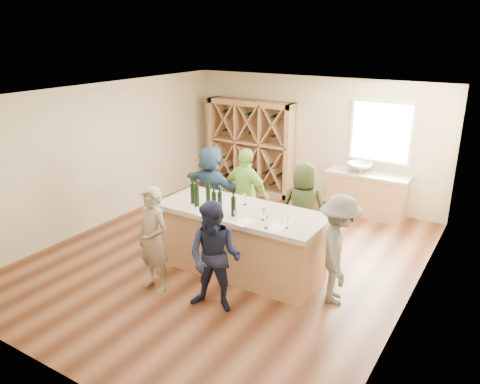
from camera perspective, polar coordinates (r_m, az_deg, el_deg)
The scene contains 36 objects.
floor at distance 8.28m, azimuth -1.33°, elevation -8.13°, with size 6.00×7.00×0.10m, color brown.
ceiling at distance 7.41m, azimuth -1.51°, elevation 12.20°, with size 6.00×7.00×0.10m, color white.
wall_back at distance 10.77m, azimuth 9.05°, elevation 6.35°, with size 6.00×0.10×2.80m, color beige.
wall_front at distance 5.35m, azimuth -22.95°, elevation -8.56°, with size 6.00×0.10×2.80m, color beige.
wall_left at distance 9.68m, azimuth -16.75°, elevation 4.31°, with size 0.10×7.00×2.80m, color beige.
wall_right at distance 6.66m, azimuth 21.16°, elevation -2.87°, with size 0.10×7.00×2.80m, color beige.
window_frame at distance 10.15m, azimuth 16.82°, elevation 7.01°, with size 1.30×0.06×1.30m, color white.
window_pane at distance 10.11m, azimuth 16.77°, elevation 6.98°, with size 1.18×0.01×1.18m, color white.
wine_rack at distance 11.24m, azimuth 1.34°, elevation 5.57°, with size 2.20×0.45×2.20m, color tan.
back_counter_base at distance 10.27m, azimuth 15.17°, elevation -0.37°, with size 1.60×0.58×0.86m, color tan.
back_counter_top at distance 10.13m, azimuth 15.40°, elevation 2.09°, with size 1.70×0.62×0.06m, color #B9AE97.
sink at distance 10.15m, azimuth 14.38°, elevation 2.93°, with size 0.54×0.54×0.19m, color silver.
faucet at distance 10.30m, azimuth 14.72°, elevation 3.47°, with size 0.02×0.02×0.30m, color silver.
tasting_counter_base at distance 7.58m, azimuth 0.13°, elevation -6.20°, with size 2.60×1.00×1.00m, color tan.
tasting_counter_top at distance 7.37m, azimuth 0.13°, elevation -2.40°, with size 2.72×1.12×0.08m, color #B9AE97.
wine_bottle_a at distance 7.59m, azimuth -5.77°, elevation -0.20°, with size 0.08×0.08×0.33m, color black.
wine_bottle_b at distance 7.46m, azimuth -5.31°, elevation -0.50°, with size 0.08×0.08×0.34m, color black.
wine_bottle_c at distance 7.57m, azimuth -3.90°, elevation -0.26°, with size 0.08×0.08×0.31m, color black.
wine_bottle_d at distance 7.29m, azimuth -3.20°, elevation -1.10°, with size 0.07×0.07×0.30m, color black.
wine_bottle_e at distance 7.28m, azimuth -2.47°, elevation -1.12°, with size 0.07×0.07×0.29m, color black.
wine_glass_a at distance 7.15m, azimuth -4.29°, elevation -2.06°, with size 0.07×0.07×0.18m, color white.
wine_glass_b at distance 6.84m, azimuth -0.60°, elevation -3.07°, with size 0.06×0.06×0.16m, color white.
wine_glass_c at distance 6.64m, azimuth 3.19°, elevation -3.68°, with size 0.07×0.07×0.19m, color white.
wine_glass_d at distance 6.92m, azimuth 2.86°, elevation -2.68°, with size 0.07×0.07×0.19m, color white.
wine_glass_e at distance 6.68m, azimuth 5.73°, elevation -3.74°, with size 0.06×0.06×0.16m, color white.
tasting_menu_a at distance 7.18m, azimuth -3.70°, elevation -2.67°, with size 0.24×0.33×0.00m, color white.
tasting_menu_b at distance 6.88m, azimuth 0.51°, elevation -3.65°, with size 0.24×0.33×0.00m, color white.
tasting_menu_c at distance 6.71m, azimuth 4.54°, elevation -4.34°, with size 0.21×0.28×0.00m, color white.
person_near_left at distance 7.05m, azimuth -10.54°, elevation -5.77°, with size 0.60×0.44×1.63m, color gray.
person_near_right at distance 6.48m, azimuth -3.09°, elevation -7.96°, with size 0.78×0.43×1.60m, color #191E38.
person_server at distance 6.81m, azimuth 11.94°, elevation -6.89°, with size 1.04×0.48×1.61m, color slate.
person_far_mid at distance 8.62m, azimuth 0.72°, elevation -0.31°, with size 1.02×0.52×1.75m, color #8CC64C.
person_far_right at distance 8.18m, azimuth 7.73°, elevation -2.03°, with size 0.80×0.52×1.63m, color #263319.
person_far_left at distance 9.13m, azimuth -3.50°, elevation 0.57°, with size 1.56×0.56×1.68m, color #335972.
wine_bottle_f at distance 7.04m, azimuth -0.80°, elevation -1.81°, with size 0.07×0.07×0.30m, color black.
wine_glass_f at distance 7.51m, azimuth 0.61°, elevation -0.93°, with size 0.07×0.07×0.18m, color white.
Camera 1 is at (4.04, -6.15, 3.76)m, focal length 35.00 mm.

